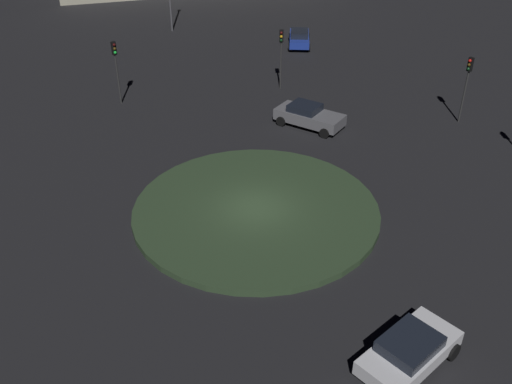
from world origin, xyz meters
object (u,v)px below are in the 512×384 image
at_px(car_blue, 299,38).
at_px(traffic_light_northwest_near, 467,77).
at_px(car_grey, 309,116).
at_px(traffic_light_southwest, 116,60).
at_px(car_white, 410,351).
at_px(traffic_light_west, 281,48).

bearing_deg(car_blue, traffic_light_northwest_near, -145.68).
bearing_deg(traffic_light_northwest_near, car_grey, -34.57).
xyz_separation_m(car_blue, traffic_light_southwest, (14.96, -11.64, 2.43)).
distance_m(car_white, car_blue, 36.98).
relative_size(car_blue, traffic_light_west, 1.02).
bearing_deg(traffic_light_west, car_blue, 174.75).
height_order(car_white, traffic_light_west, traffic_light_west).
bearing_deg(car_grey, traffic_light_southwest, -162.76).
bearing_deg(car_grey, traffic_light_northwest_near, 37.30).
relative_size(car_white, traffic_light_southwest, 0.96).
relative_size(car_grey, traffic_light_northwest_near, 1.09).
relative_size(car_grey, car_blue, 1.06).
xyz_separation_m(car_white, car_blue, (-36.33, -6.91, 0.01)).
relative_size(car_white, traffic_light_northwest_near, 0.97).
relative_size(car_white, traffic_light_west, 0.97).
height_order(car_white, car_blue, car_blue).
relative_size(car_grey, car_white, 1.12).
bearing_deg(traffic_light_west, traffic_light_northwest_near, 69.76).
bearing_deg(traffic_light_northwest_near, traffic_light_southwest, -46.09).
height_order(car_blue, traffic_light_northwest_near, traffic_light_northwest_near).
bearing_deg(car_blue, traffic_light_southwest, 137.22).
height_order(car_blue, traffic_light_southwest, traffic_light_southwest).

